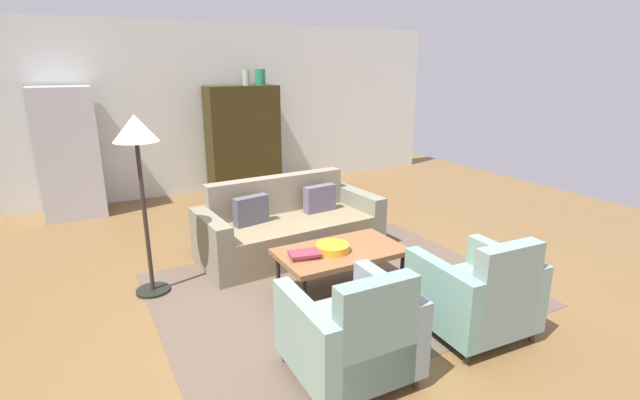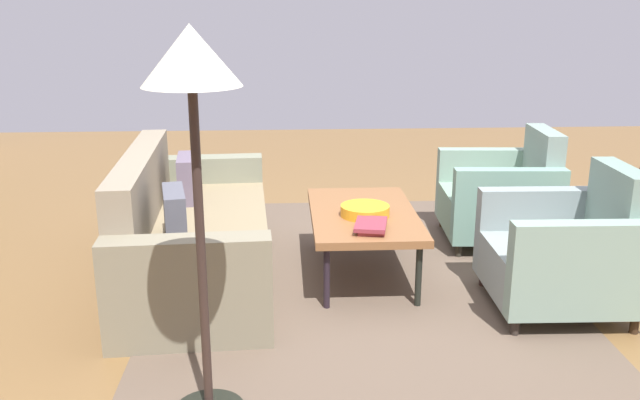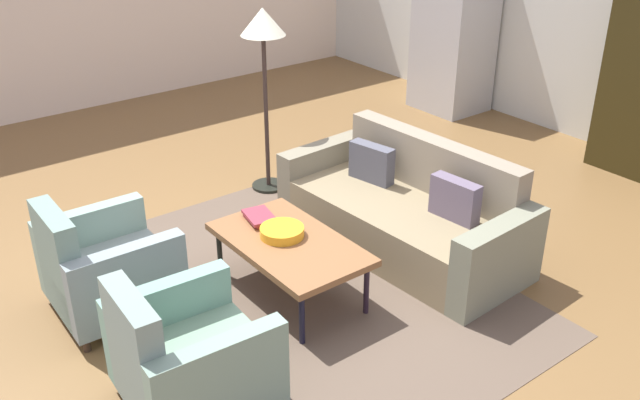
{
  "view_description": "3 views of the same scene",
  "coord_description": "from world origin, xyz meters",
  "px_view_note": "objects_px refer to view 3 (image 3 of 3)",
  "views": [
    {
      "loc": [
        -1.91,
        -3.58,
        2.14
      ],
      "look_at": [
        0.35,
        0.55,
        0.76
      ],
      "focal_mm": 26.11,
      "sensor_mm": 36.0,
      "label": 1
    },
    {
      "loc": [
        -4.06,
        0.46,
        1.8
      ],
      "look_at": [
        0.16,
        0.23,
        0.56
      ],
      "focal_mm": 37.98,
      "sensor_mm": 36.0,
      "label": 2
    },
    {
      "loc": [
        3.85,
        -2.57,
        2.99
      ],
      "look_at": [
        0.14,
        0.28,
        0.63
      ],
      "focal_mm": 39.81,
      "sensor_mm": 36.0,
      "label": 3
    }
  ],
  "objects_px": {
    "floor_lamp": "(263,39)",
    "fruit_bowl": "(282,232)",
    "refrigerator": "(454,34)",
    "book_stack": "(259,217)",
    "armchair_right": "(184,360)",
    "couch": "(408,213)",
    "coffee_table": "(289,245)",
    "armchair_left": "(102,271)"
  },
  "relations": [
    {
      "from": "armchair_right",
      "to": "floor_lamp",
      "type": "distance_m",
      "value": 3.2
    },
    {
      "from": "refrigerator",
      "to": "fruit_bowl",
      "type": "bearing_deg",
      "value": -62.5
    },
    {
      "from": "armchair_right",
      "to": "armchair_left",
      "type": "bearing_deg",
      "value": -176.69
    },
    {
      "from": "fruit_bowl",
      "to": "book_stack",
      "type": "relative_size",
      "value": 1.04
    },
    {
      "from": "refrigerator",
      "to": "coffee_table",
      "type": "bearing_deg",
      "value": -61.5
    },
    {
      "from": "armchair_right",
      "to": "couch",
      "type": "bearing_deg",
      "value": 107.63
    },
    {
      "from": "fruit_bowl",
      "to": "refrigerator",
      "type": "xyz_separation_m",
      "value": [
        -2.07,
        3.97,
        0.44
      ]
    },
    {
      "from": "fruit_bowl",
      "to": "floor_lamp",
      "type": "bearing_deg",
      "value": 149.81
    },
    {
      "from": "coffee_table",
      "to": "refrigerator",
      "type": "distance_m",
      "value": 4.55
    },
    {
      "from": "couch",
      "to": "book_stack",
      "type": "distance_m",
      "value": 1.26
    },
    {
      "from": "coffee_table",
      "to": "fruit_bowl",
      "type": "distance_m",
      "value": 0.11
    },
    {
      "from": "coffee_table",
      "to": "armchair_left",
      "type": "relative_size",
      "value": 1.36
    },
    {
      "from": "floor_lamp",
      "to": "book_stack",
      "type": "bearing_deg",
      "value": -35.89
    },
    {
      "from": "fruit_bowl",
      "to": "armchair_right",
      "type": "bearing_deg",
      "value": -59.57
    },
    {
      "from": "book_stack",
      "to": "refrigerator",
      "type": "relative_size",
      "value": 0.17
    },
    {
      "from": "floor_lamp",
      "to": "fruit_bowl",
      "type": "bearing_deg",
      "value": -30.19
    },
    {
      "from": "book_stack",
      "to": "refrigerator",
      "type": "bearing_deg",
      "value": 114.03
    },
    {
      "from": "couch",
      "to": "coffee_table",
      "type": "distance_m",
      "value": 1.19
    },
    {
      "from": "armchair_right",
      "to": "floor_lamp",
      "type": "xyz_separation_m",
      "value": [
        -2.2,
        2.05,
        1.1
      ]
    },
    {
      "from": "armchair_left",
      "to": "refrigerator",
      "type": "height_order",
      "value": "refrigerator"
    },
    {
      "from": "couch",
      "to": "book_stack",
      "type": "relative_size",
      "value": 6.92
    },
    {
      "from": "refrigerator",
      "to": "floor_lamp",
      "type": "height_order",
      "value": "refrigerator"
    },
    {
      "from": "couch",
      "to": "armchair_right",
      "type": "height_order",
      "value": "armchair_right"
    },
    {
      "from": "armchair_left",
      "to": "armchair_right",
      "type": "xyz_separation_m",
      "value": [
        1.2,
        0.0,
        0.0
      ]
    },
    {
      "from": "armchair_left",
      "to": "armchair_right",
      "type": "distance_m",
      "value": 1.2
    },
    {
      "from": "armchair_left",
      "to": "armchair_right",
      "type": "bearing_deg",
      "value": 1.35
    },
    {
      "from": "armchair_right",
      "to": "floor_lamp",
      "type": "bearing_deg",
      "value": 140.36
    },
    {
      "from": "armchair_left",
      "to": "book_stack",
      "type": "relative_size",
      "value": 2.84
    },
    {
      "from": "coffee_table",
      "to": "armchair_right",
      "type": "bearing_deg",
      "value": -62.92
    },
    {
      "from": "armchair_left",
      "to": "coffee_table",
      "type": "bearing_deg",
      "value": 64.06
    },
    {
      "from": "couch",
      "to": "floor_lamp",
      "type": "distance_m",
      "value": 2.0
    },
    {
      "from": "book_stack",
      "to": "floor_lamp",
      "type": "height_order",
      "value": "floor_lamp"
    },
    {
      "from": "fruit_bowl",
      "to": "refrigerator",
      "type": "height_order",
      "value": "refrigerator"
    },
    {
      "from": "couch",
      "to": "coffee_table",
      "type": "xyz_separation_m",
      "value": [
        0.0,
        -1.19,
        0.12
      ]
    },
    {
      "from": "armchair_right",
      "to": "refrigerator",
      "type": "xyz_separation_m",
      "value": [
        -2.75,
        5.14,
        0.58
      ]
    },
    {
      "from": "armchair_right",
      "to": "book_stack",
      "type": "xyz_separation_m",
      "value": [
        -0.98,
        1.17,
        0.13
      ]
    },
    {
      "from": "armchair_right",
      "to": "fruit_bowl",
      "type": "relative_size",
      "value": 2.73
    },
    {
      "from": "coffee_table",
      "to": "book_stack",
      "type": "height_order",
      "value": "book_stack"
    },
    {
      "from": "armchair_left",
      "to": "armchair_right",
      "type": "height_order",
      "value": "same"
    },
    {
      "from": "book_stack",
      "to": "refrigerator",
      "type": "height_order",
      "value": "refrigerator"
    },
    {
      "from": "fruit_bowl",
      "to": "floor_lamp",
      "type": "relative_size",
      "value": 0.19
    },
    {
      "from": "armchair_right",
      "to": "fruit_bowl",
      "type": "xyz_separation_m",
      "value": [
        -0.69,
        1.17,
        0.14
      ]
    }
  ]
}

